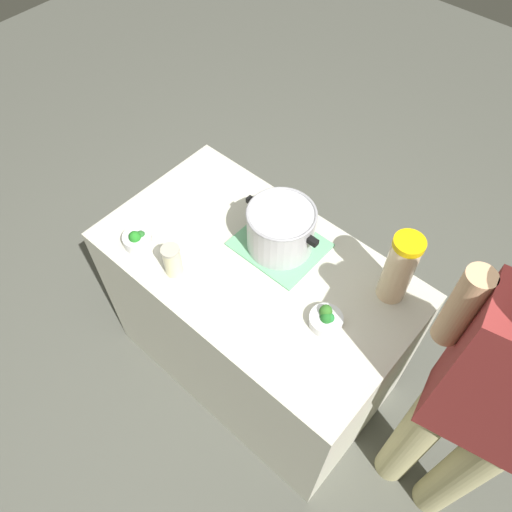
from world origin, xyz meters
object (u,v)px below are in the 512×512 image
object	(u,v)px
lemonade_pitcher	(399,268)
mason_jar	(172,261)
broccoli_bowl_center	(137,239)
broccoli_bowl_front	(326,319)
cooking_pot	(281,228)
person_cook	(482,412)

from	to	relation	value
lemonade_pitcher	mason_jar	size ratio (longest dim) A/B	2.21
lemonade_pitcher	broccoli_bowl_center	size ratio (longest dim) A/B	2.73
lemonade_pitcher	broccoli_bowl_front	bearing A→B (deg)	-111.60
cooking_pot	lemonade_pitcher	distance (m)	0.46
cooking_pot	mason_jar	bearing A→B (deg)	-121.01
cooking_pot	broccoli_bowl_center	distance (m)	0.56
lemonade_pitcher	person_cook	size ratio (longest dim) A/B	0.18
broccoli_bowl_center	lemonade_pitcher	bearing A→B (deg)	28.33
lemonade_pitcher	broccoli_bowl_front	size ratio (longest dim) A/B	2.57
cooking_pot	person_cook	size ratio (longest dim) A/B	0.20
mason_jar	person_cook	world-z (taller)	person_cook
cooking_pot	lemonade_pitcher	world-z (taller)	lemonade_pitcher
mason_jar	person_cook	xyz separation A→B (m)	(1.11, 0.25, -0.03)
cooking_pot	mason_jar	distance (m)	0.42
broccoli_bowl_front	lemonade_pitcher	bearing A→B (deg)	68.40
cooking_pot	mason_jar	size ratio (longest dim) A/B	2.40
cooking_pot	broccoli_bowl_front	xyz separation A→B (m)	(0.34, -0.16, -0.08)
broccoli_bowl_front	person_cook	distance (m)	0.56
cooking_pot	broccoli_bowl_center	world-z (taller)	cooking_pot
lemonade_pitcher	mason_jar	xyz separation A→B (m)	(-0.66, -0.46, -0.08)
mason_jar	broccoli_bowl_center	size ratio (longest dim) A/B	1.23
cooking_pot	person_cook	distance (m)	0.91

